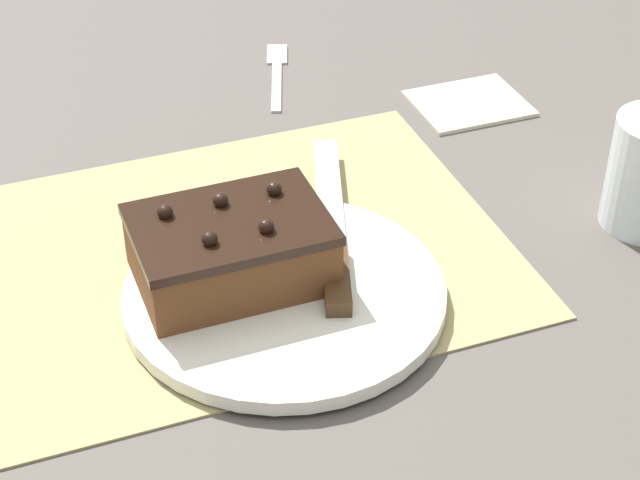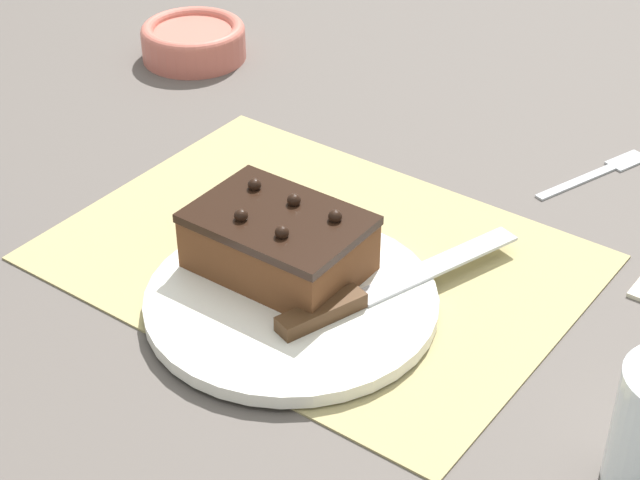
# 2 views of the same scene
# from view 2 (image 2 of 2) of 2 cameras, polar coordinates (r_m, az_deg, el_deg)

# --- Properties ---
(ground_plane) EXTENTS (3.00, 3.00, 0.00)m
(ground_plane) POSITION_cam_2_polar(r_m,az_deg,el_deg) (0.97, -0.18, -0.99)
(ground_plane) COLOR #544C47
(placemat_woven) EXTENTS (0.46, 0.34, 0.00)m
(placemat_woven) POSITION_cam_2_polar(r_m,az_deg,el_deg) (0.97, -0.18, -0.90)
(placemat_woven) COLOR tan
(placemat_woven) RESTS_ON ground_plane
(cake_plate) EXTENTS (0.25, 0.25, 0.01)m
(cake_plate) POSITION_cam_2_polar(r_m,az_deg,el_deg) (0.90, -1.54, -3.30)
(cake_plate) COLOR white
(cake_plate) RESTS_ON placemat_woven
(chocolate_cake) EXTENTS (0.15, 0.10, 0.06)m
(chocolate_cake) POSITION_cam_2_polar(r_m,az_deg,el_deg) (0.92, -2.22, -0.07)
(chocolate_cake) COLOR brown
(chocolate_cake) RESTS_ON cake_plate
(serving_knife) EXTENTS (0.10, 0.24, 0.01)m
(serving_knife) POSITION_cam_2_polar(r_m,az_deg,el_deg) (0.89, 2.28, -2.99)
(serving_knife) COLOR #472D19
(serving_knife) RESTS_ON cake_plate
(small_bowl) EXTENTS (0.13, 0.13, 0.04)m
(small_bowl) POSITION_cam_2_polar(r_m,az_deg,el_deg) (1.34, -6.76, 10.55)
(small_bowl) COLOR #C66656
(small_bowl) RESTS_ON ground_plane
(dessert_fork) EXTENTS (0.06, 0.15, 0.01)m
(dessert_fork) POSITION_cam_2_polar(r_m,az_deg,el_deg) (1.13, 14.79, 3.60)
(dessert_fork) COLOR #B7BABF
(dessert_fork) RESTS_ON ground_plane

